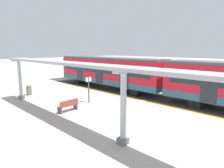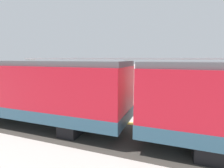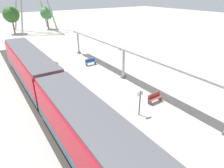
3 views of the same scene
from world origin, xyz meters
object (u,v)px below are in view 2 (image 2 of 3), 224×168
object	(u,v)px
platform_info_sign	(214,93)
passenger_waiting_near_edge	(40,92)
bench_near_end	(196,98)
bench_mid_platform	(70,89)
train_far_carriage	(9,89)
canopy_pillar_second	(128,77)
canopy_pillar_third	(32,74)

from	to	relation	value
platform_info_sign	passenger_waiting_near_edge	world-z (taller)	platform_info_sign
platform_info_sign	passenger_waiting_near_edge	xyz separation A→B (m)	(-2.51, 12.00, -0.30)
bench_near_end	bench_mid_platform	xyz separation A→B (m)	(-0.10, 11.88, 0.00)
train_far_carriage	bench_near_end	xyz separation A→B (m)	(7.96, -10.66, -1.39)
platform_info_sign	passenger_waiting_near_edge	distance (m)	12.27
train_far_carriage	bench_near_end	size ratio (longest dim) A/B	9.33
train_far_carriage	platform_info_sign	distance (m)	12.68
bench_near_end	bench_mid_platform	distance (m)	11.88
bench_near_end	bench_mid_platform	size ratio (longest dim) A/B	1.00
bench_near_end	bench_mid_platform	world-z (taller)	same
train_far_carriage	canopy_pillar_second	world-z (taller)	train_far_carriage
platform_info_sign	canopy_pillar_third	bearing A→B (deg)	79.56
canopy_pillar_second	canopy_pillar_third	distance (m)	11.84
canopy_pillar_third	bench_near_end	distance (m)	17.80
canopy_pillar_second	bench_mid_platform	world-z (taller)	canopy_pillar_second
canopy_pillar_second	passenger_waiting_near_edge	xyz separation A→B (m)	(-5.92, 5.34, -0.73)
canopy_pillar_second	canopy_pillar_third	xyz separation A→B (m)	(0.00, 11.84, 0.00)
platform_info_sign	passenger_waiting_near_edge	size ratio (longest dim) A/B	1.34
bench_mid_platform	passenger_waiting_near_edge	distance (m)	4.98
canopy_pillar_third	platform_info_sign	bearing A→B (deg)	-100.44
platform_info_sign	canopy_pillar_second	bearing A→B (deg)	62.90
train_far_carriage	bench_near_end	world-z (taller)	train_far_carriage
canopy_pillar_third	platform_info_sign	size ratio (longest dim) A/B	1.58
train_far_carriage	canopy_pillar_second	xyz separation A→B (m)	(8.88, -4.77, -0.07)
passenger_waiting_near_edge	bench_mid_platform	bearing A→B (deg)	7.51
train_far_carriage	canopy_pillar_third	world-z (taller)	train_far_carriage
canopy_pillar_second	train_far_carriage	bearing A→B (deg)	151.74
train_far_carriage	bench_mid_platform	distance (m)	8.08
train_far_carriage	platform_info_sign	size ratio (longest dim) A/B	6.43
canopy_pillar_third	bench_mid_platform	distance (m)	6.08
canopy_pillar_second	platform_info_sign	xyz separation A→B (m)	(-3.41, -6.66, -0.43)
bench_mid_platform	bench_near_end	bearing A→B (deg)	-89.53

